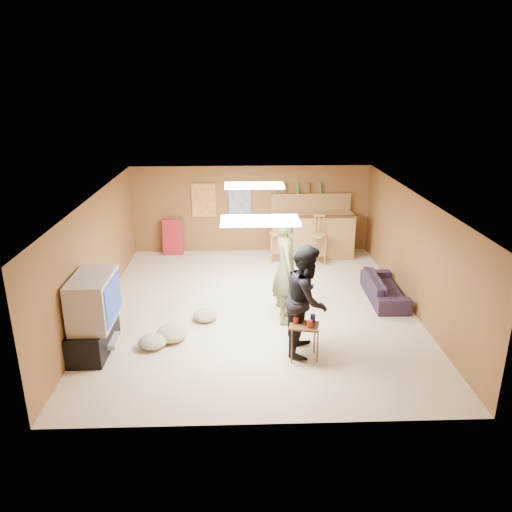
{
  "coord_description": "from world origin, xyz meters",
  "views": [
    {
      "loc": [
        -0.32,
        -8.84,
        4.18
      ],
      "look_at": [
        0.0,
        0.2,
        1.0
      ],
      "focal_mm": 35.0,
      "sensor_mm": 36.0,
      "label": 1
    }
  ],
  "objects_px": {
    "bar_counter": "(312,236)",
    "tray_table": "(303,341)",
    "person_black": "(307,299)",
    "sofa": "(385,288)",
    "person_olive": "(286,269)",
    "tv_body": "(94,299)"
  },
  "relations": [
    {
      "from": "person_olive",
      "to": "sofa",
      "type": "relative_size",
      "value": 1.22
    },
    {
      "from": "tv_body",
      "to": "bar_counter",
      "type": "xyz_separation_m",
      "value": [
        4.15,
        4.45,
        -0.35
      ]
    },
    {
      "from": "tray_table",
      "to": "person_black",
      "type": "bearing_deg",
      "value": 75.95
    },
    {
      "from": "tv_body",
      "to": "sofa",
      "type": "bearing_deg",
      "value": 19.06
    },
    {
      "from": "tv_body",
      "to": "person_black",
      "type": "distance_m",
      "value": 3.39
    },
    {
      "from": "bar_counter",
      "to": "tray_table",
      "type": "distance_m",
      "value": 4.91
    },
    {
      "from": "bar_counter",
      "to": "person_olive",
      "type": "distance_m",
      "value": 3.65
    },
    {
      "from": "person_olive",
      "to": "tray_table",
      "type": "height_order",
      "value": "person_olive"
    },
    {
      "from": "sofa",
      "to": "tray_table",
      "type": "height_order",
      "value": "tray_table"
    },
    {
      "from": "bar_counter",
      "to": "sofa",
      "type": "xyz_separation_m",
      "value": [
        1.1,
        -2.64,
        -0.31
      ]
    },
    {
      "from": "bar_counter",
      "to": "person_black",
      "type": "distance_m",
      "value": 4.66
    },
    {
      "from": "bar_counter",
      "to": "sofa",
      "type": "distance_m",
      "value": 2.87
    },
    {
      "from": "person_olive",
      "to": "person_black",
      "type": "height_order",
      "value": "person_olive"
    },
    {
      "from": "tray_table",
      "to": "person_olive",
      "type": "bearing_deg",
      "value": 96.99
    },
    {
      "from": "tv_body",
      "to": "tray_table",
      "type": "bearing_deg",
      "value": -6.66
    },
    {
      "from": "person_olive",
      "to": "tray_table",
      "type": "relative_size",
      "value": 3.42
    },
    {
      "from": "person_olive",
      "to": "person_black",
      "type": "distance_m",
      "value": 1.12
    },
    {
      "from": "person_olive",
      "to": "sofa",
      "type": "xyz_separation_m",
      "value": [
        2.09,
        0.85,
        -0.76
      ]
    },
    {
      "from": "person_black",
      "to": "sofa",
      "type": "height_order",
      "value": "person_black"
    },
    {
      "from": "sofa",
      "to": "tray_table",
      "type": "xyz_separation_m",
      "value": [
        -1.92,
        -2.2,
        0.05
      ]
    },
    {
      "from": "bar_counter",
      "to": "tray_table",
      "type": "relative_size",
      "value": 3.42
    },
    {
      "from": "bar_counter",
      "to": "person_black",
      "type": "relative_size",
      "value": 1.11
    }
  ]
}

